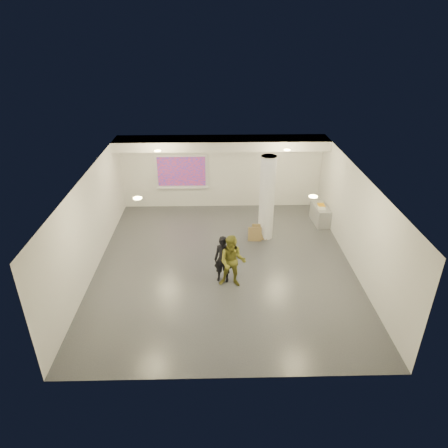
{
  "coord_description": "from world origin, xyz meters",
  "views": [
    {
      "loc": [
        -0.26,
        -10.67,
        6.95
      ],
      "look_at": [
        0.0,
        0.4,
        1.25
      ],
      "focal_mm": 32.0,
      "sensor_mm": 36.0,
      "label": 1
    }
  ],
  "objects_px": {
    "projection_screen": "(182,172)",
    "man": "(232,262)",
    "column": "(267,198)",
    "credenza": "(320,214)",
    "woman": "(223,259)"
  },
  "relations": [
    {
      "from": "column",
      "to": "man",
      "type": "relative_size",
      "value": 1.86
    },
    {
      "from": "projection_screen",
      "to": "man",
      "type": "xyz_separation_m",
      "value": [
        1.81,
        -5.54,
        -0.72
      ]
    },
    {
      "from": "projection_screen",
      "to": "woman",
      "type": "distance_m",
      "value": 5.57
    },
    {
      "from": "projection_screen",
      "to": "credenza",
      "type": "height_order",
      "value": "projection_screen"
    },
    {
      "from": "woman",
      "to": "man",
      "type": "xyz_separation_m",
      "value": [
        0.26,
        -0.25,
        0.08
      ]
    },
    {
      "from": "projection_screen",
      "to": "man",
      "type": "height_order",
      "value": "projection_screen"
    },
    {
      "from": "credenza",
      "to": "column",
      "type": "bearing_deg",
      "value": -158.36
    },
    {
      "from": "projection_screen",
      "to": "woman",
      "type": "relative_size",
      "value": 1.44
    },
    {
      "from": "column",
      "to": "credenza",
      "type": "bearing_deg",
      "value": 25.83
    },
    {
      "from": "woman",
      "to": "man",
      "type": "height_order",
      "value": "man"
    },
    {
      "from": "projection_screen",
      "to": "column",
      "type": "bearing_deg",
      "value": -40.56
    },
    {
      "from": "column",
      "to": "woman",
      "type": "height_order",
      "value": "column"
    },
    {
      "from": "column",
      "to": "credenza",
      "type": "height_order",
      "value": "column"
    },
    {
      "from": "credenza",
      "to": "projection_screen",
      "type": "bearing_deg",
      "value": 159.28
    },
    {
      "from": "column",
      "to": "projection_screen",
      "type": "relative_size",
      "value": 1.43
    }
  ]
}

